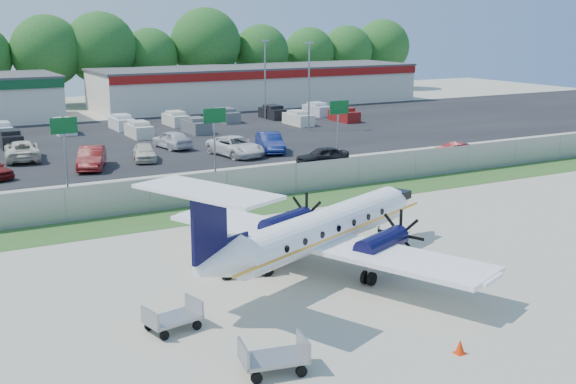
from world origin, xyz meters
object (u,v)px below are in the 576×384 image
aircraft (320,229)px  baggage_cart_far (274,357)px  baggage_cart_near (173,318)px  pushback_tug (246,258)px

aircraft → baggage_cart_far: size_ratio=7.09×
aircraft → baggage_cart_near: size_ratio=7.58×
aircraft → baggage_cart_far: aircraft is taller
pushback_tug → baggage_cart_far: pushback_tug is taller
aircraft → baggage_cart_near: (-8.11, -2.94, -1.50)m
pushback_tug → baggage_cart_near: 6.81m
baggage_cart_near → baggage_cart_far: (1.76, -4.70, 0.04)m
pushback_tug → baggage_cart_far: (-3.37, -9.17, -0.13)m
baggage_cart_near → pushback_tug: bearing=41.1°
baggage_cart_near → baggage_cart_far: bearing=-69.5°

